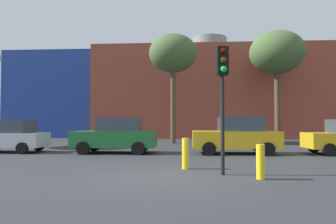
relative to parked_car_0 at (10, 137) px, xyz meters
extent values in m
plane|color=#2D3033|center=(8.81, -6.86, -0.85)|extent=(200.00, 200.00, 0.00)
cube|color=brown|center=(12.24, 19.20, 3.81)|extent=(24.20, 12.10, 9.31)
cube|color=navy|center=(-4.61, 19.20, 3.65)|extent=(9.50, 10.89, 8.99)
cylinder|color=slate|center=(12.24, 19.20, 9.46)|extent=(4.00, 4.00, 2.00)
cube|color=silver|center=(-0.06, 0.00, -0.17)|extent=(3.93, 1.68, 0.75)
cube|color=#333D47|center=(0.17, 0.00, 0.53)|extent=(1.96, 1.50, 0.65)
cylinder|color=black|center=(1.20, -0.86, -0.55)|extent=(0.60, 0.21, 0.60)
cylinder|color=black|center=(1.20, 0.86, -0.55)|extent=(0.60, 0.21, 0.60)
cube|color=#1E662D|center=(5.77, 0.00, -0.10)|extent=(4.33, 1.85, 0.82)
cube|color=#333D47|center=(6.03, 0.00, 0.67)|extent=(2.16, 1.65, 0.72)
cylinder|color=black|center=(4.38, -0.95, -0.52)|extent=(0.66, 0.23, 0.66)
cylinder|color=black|center=(4.38, 0.95, -0.52)|extent=(0.66, 0.23, 0.66)
cylinder|color=black|center=(7.16, -0.95, -0.52)|extent=(0.66, 0.23, 0.66)
cylinder|color=black|center=(7.16, 0.95, -0.52)|extent=(0.66, 0.23, 0.66)
cube|color=gold|center=(12.05, 0.00, -0.10)|extent=(4.37, 1.87, 0.83)
cube|color=#333D47|center=(12.31, 0.00, 0.68)|extent=(2.18, 1.66, 0.73)
cylinder|color=black|center=(10.65, -0.96, -0.51)|extent=(0.67, 0.23, 0.67)
cylinder|color=black|center=(10.65, 0.96, -0.51)|extent=(0.67, 0.23, 0.67)
cylinder|color=black|center=(13.46, -0.96, -0.51)|extent=(0.67, 0.23, 0.67)
cylinder|color=black|center=(13.46, 0.96, -0.51)|extent=(0.67, 0.23, 0.67)
cylinder|color=black|center=(16.36, -0.90, -0.53)|extent=(0.62, 0.21, 0.62)
cylinder|color=black|center=(16.36, 0.90, -0.53)|extent=(0.62, 0.21, 0.62)
cylinder|color=black|center=(10.67, -6.24, 0.71)|extent=(0.12, 0.12, 3.11)
cube|color=black|center=(10.67, -6.24, 2.72)|extent=(0.40, 0.31, 0.90)
sphere|color=#3C0605|center=(10.70, -6.37, 3.00)|extent=(0.20, 0.20, 0.20)
sphere|color=#3C2905|center=(10.70, -6.37, 2.72)|extent=(0.20, 0.20, 0.20)
sphere|color=green|center=(10.70, -6.37, 2.44)|extent=(0.20, 0.20, 0.20)
cylinder|color=brown|center=(17.25, 10.25, 2.30)|extent=(0.47, 0.47, 6.30)
ellipsoid|color=#476033|center=(17.25, 10.25, 6.71)|extent=(4.57, 4.57, 3.66)
cylinder|color=brown|center=(8.53, 7.29, 2.10)|extent=(0.39, 0.39, 5.90)
ellipsoid|color=#476033|center=(8.53, 7.29, 6.07)|extent=(3.70, 3.70, 2.96)
cylinder|color=yellow|center=(9.51, -5.11, -0.31)|extent=(0.24, 0.24, 1.08)
cylinder|color=yellow|center=(11.67, -6.89, -0.35)|extent=(0.24, 0.24, 1.00)
camera|label=1|loc=(9.54, -15.74, 0.81)|focal=32.22mm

